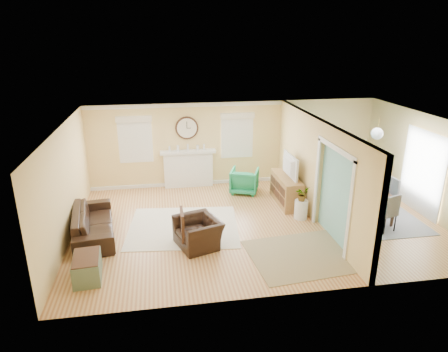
% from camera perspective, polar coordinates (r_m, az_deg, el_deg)
% --- Properties ---
extents(floor, '(9.00, 9.00, 0.00)m').
position_cam_1_polar(floor, '(10.26, 4.72, -6.64)').
color(floor, '#A76435').
rests_on(floor, ground).
extents(wall_back, '(9.00, 0.02, 2.60)m').
position_cam_1_polar(wall_back, '(12.56, 1.59, 4.71)').
color(wall_back, '#EDD07D').
rests_on(wall_back, ground).
extents(wall_front, '(9.00, 0.02, 2.60)m').
position_cam_1_polar(wall_front, '(7.12, 10.85, -7.69)').
color(wall_front, '#EDD07D').
rests_on(wall_front, ground).
extents(wall_left, '(0.02, 6.00, 2.60)m').
position_cam_1_polar(wall_left, '(9.72, -21.74, -1.22)').
color(wall_left, '#EDD07D').
rests_on(wall_left, ground).
extents(wall_right, '(0.02, 6.00, 2.60)m').
position_cam_1_polar(wall_right, '(11.68, 26.88, 1.40)').
color(wall_right, '#EDD07D').
rests_on(wall_right, ground).
extents(ceiling, '(9.00, 6.00, 0.02)m').
position_cam_1_polar(ceiling, '(9.41, 5.16, 7.72)').
color(ceiling, white).
rests_on(ceiling, wall_back).
extents(partition, '(0.17, 6.00, 2.60)m').
position_cam_1_polar(partition, '(10.45, 12.62, 1.47)').
color(partition, '#EDD07D').
rests_on(partition, ground).
extents(fireplace, '(1.70, 0.30, 1.17)m').
position_cam_1_polar(fireplace, '(12.46, -5.12, 1.14)').
color(fireplace, white).
rests_on(fireplace, ground).
extents(wall_clock, '(0.70, 0.07, 0.70)m').
position_cam_1_polar(wall_clock, '(12.20, -5.33, 6.85)').
color(wall_clock, '#41261B').
rests_on(wall_clock, wall_back).
extents(window_left, '(1.05, 0.13, 1.42)m').
position_cam_1_polar(window_left, '(12.23, -12.59, 5.57)').
color(window_left, white).
rests_on(window_left, wall_back).
extents(window_right, '(1.05, 0.13, 1.42)m').
position_cam_1_polar(window_right, '(12.43, 1.88, 6.26)').
color(window_right, white).
rests_on(window_right, wall_back).
extents(french_doors, '(0.06, 1.70, 2.20)m').
position_cam_1_polar(french_doors, '(11.71, 26.55, 0.46)').
color(french_doors, white).
rests_on(french_doors, ground).
extents(pendant, '(0.30, 0.30, 0.55)m').
position_cam_1_polar(pendant, '(10.64, 21.02, 5.68)').
color(pendant, gold).
rests_on(pendant, ceiling).
extents(rug_cream, '(2.90, 2.58, 0.01)m').
position_cam_1_polar(rug_cream, '(10.05, -5.81, -7.23)').
color(rug_cream, silver).
rests_on(rug_cream, floor).
extents(rug_jute, '(2.44, 2.07, 0.01)m').
position_cam_1_polar(rug_jute, '(8.98, 11.21, -11.01)').
color(rug_jute, '#958260').
rests_on(rug_jute, floor).
extents(rug_grey, '(2.49, 3.12, 0.01)m').
position_cam_1_polar(rug_grey, '(11.41, 18.89, -4.86)').
color(rug_grey, slate).
rests_on(rug_grey, floor).
extents(sofa, '(1.18, 2.35, 0.66)m').
position_cam_1_polar(sofa, '(9.96, -18.17, -6.36)').
color(sofa, black).
rests_on(sofa, floor).
extents(eames_chair, '(1.15, 1.23, 0.65)m').
position_cam_1_polar(eames_chair, '(9.06, -3.70, -8.04)').
color(eames_chair, black).
rests_on(eames_chair, floor).
extents(green_chair, '(1.02, 1.03, 0.73)m').
position_cam_1_polar(green_chair, '(12.01, 2.93, -0.68)').
color(green_chair, '#157E4E').
rests_on(green_chair, floor).
extents(trunk, '(0.57, 0.86, 0.48)m').
position_cam_1_polar(trunk, '(8.40, -18.96, -12.25)').
color(trunk, slate).
rests_on(trunk, floor).
extents(credenza, '(0.52, 1.52, 0.80)m').
position_cam_1_polar(credenza, '(11.35, 8.85, -1.96)').
color(credenza, '#9C774D').
rests_on(credenza, floor).
extents(tv, '(0.15, 1.09, 0.63)m').
position_cam_1_polar(tv, '(11.10, 8.95, 1.46)').
color(tv, black).
rests_on(tv, credenza).
extents(garden_stool, '(0.34, 0.34, 0.50)m').
position_cam_1_polar(garden_stool, '(10.54, 10.93, -4.71)').
color(garden_stool, white).
rests_on(garden_stool, floor).
extents(potted_plant, '(0.43, 0.42, 0.37)m').
position_cam_1_polar(potted_plant, '(10.37, 11.09, -2.52)').
color(potted_plant, '#337F33').
rests_on(potted_plant, garden_stool).
extents(dining_table, '(1.28, 2.09, 0.70)m').
position_cam_1_polar(dining_table, '(11.28, 19.08, -3.26)').
color(dining_table, '#41261B').
rests_on(dining_table, floor).
extents(dining_chair_n, '(0.51, 0.51, 0.96)m').
position_cam_1_polar(dining_chair_n, '(12.15, 17.23, -0.34)').
color(dining_chair_n, slate).
rests_on(dining_chair_n, floor).
extents(dining_chair_s, '(0.54, 0.54, 0.97)m').
position_cam_1_polar(dining_chair_s, '(10.37, 22.14, -4.36)').
color(dining_chair_s, slate).
rests_on(dining_chair_s, floor).
extents(dining_chair_w, '(0.47, 0.47, 0.94)m').
position_cam_1_polar(dining_chair_w, '(10.80, 15.93, -2.77)').
color(dining_chair_w, white).
rests_on(dining_chair_w, floor).
extents(dining_chair_e, '(0.44, 0.44, 0.95)m').
position_cam_1_polar(dining_chair_e, '(11.45, 22.28, -2.21)').
color(dining_chair_e, slate).
rests_on(dining_chair_e, floor).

